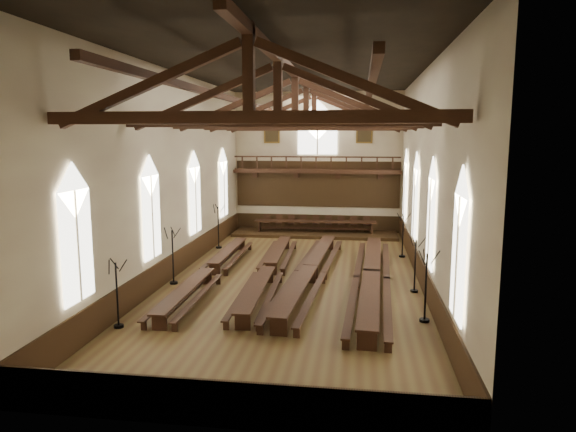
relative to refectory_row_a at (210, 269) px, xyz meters
name	(u,v)px	position (x,y,z in m)	size (l,w,h in m)	color
ground	(295,279)	(4.04, 0.62, -0.51)	(26.00, 26.00, 0.00)	brown
room_walls	(295,145)	(4.04, 0.62, 5.95)	(26.00, 26.00, 26.00)	beige
wainscot_band	(295,267)	(4.04, 0.62, 0.09)	(12.00, 26.00, 1.20)	#382110
side_windows	(295,203)	(4.04, 0.62, 3.23)	(11.85, 19.80, 4.50)	white
end_window	(318,131)	(4.04, 13.52, 6.71)	(2.80, 0.12, 3.80)	white
minstrels_gallery	(317,178)	(4.04, 13.28, 3.40)	(11.80, 1.24, 3.70)	#391B12
portraits	(318,133)	(4.04, 13.52, 6.59)	(7.75, 0.09, 1.45)	brown
roof_trusses	(295,107)	(4.04, 0.62, 7.71)	(11.70, 25.70, 2.80)	#391B12
refectory_row_a	(210,269)	(0.00, 0.00, 0.00)	(1.49, 13.92, 0.70)	#391B12
refectory_row_b	(269,268)	(2.79, 0.53, 0.02)	(1.68, 14.16, 0.72)	#391B12
refectory_row_c	(311,269)	(4.83, 0.46, 0.07)	(2.05, 14.84, 0.79)	#391B12
refectory_row_d	(372,275)	(7.72, -0.21, 0.09)	(1.98, 15.14, 0.82)	#391B12
dais	(315,233)	(4.05, 12.02, -0.40)	(11.40, 3.15, 0.21)	#382110
high_table	(315,223)	(4.05, 12.02, 0.38)	(8.54, 1.31, 0.80)	#391B12
high_chairs	(316,222)	(4.05, 12.85, 0.29)	(7.72, 0.53, 1.08)	#391B12
candelabrum_left_near	(118,307)	(-1.51, -6.56, 0.27)	(0.71, 0.79, 2.57)	black
candelabrum_left_mid	(173,267)	(-1.51, -0.94, 0.32)	(0.81, 0.80, 2.72)	black
candelabrum_left_far	(218,235)	(-1.51, 6.92, 0.33)	(0.76, 0.84, 2.75)	black
candelabrum_right_near	(425,300)	(9.59, -4.42, 0.33)	(0.82, 0.82, 2.77)	black
candelabrum_right_mid	(415,275)	(9.59, -0.68, 0.25)	(0.72, 0.76, 2.50)	black
candelabrum_right_far	(402,244)	(9.59, 6.07, 0.26)	(0.77, 0.73, 2.54)	black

